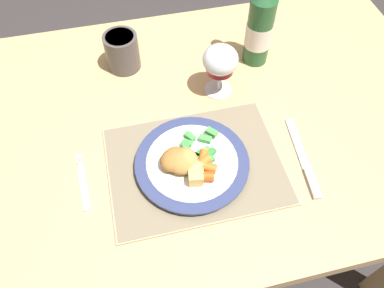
{
  "coord_description": "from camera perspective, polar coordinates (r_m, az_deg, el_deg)",
  "views": [
    {
      "loc": [
        -0.13,
        -0.54,
        1.42
      ],
      "look_at": [
        -0.03,
        -0.1,
        0.78
      ],
      "focal_mm": 35.0,
      "sensor_mm": 36.0,
      "label": 1
    }
  ],
  "objects": [
    {
      "name": "ground_plane",
      "position": [
        1.52,
        0.08,
        -13.95
      ],
      "size": [
        6.0,
        6.0,
        0.0
      ],
      "primitive_type": "plane",
      "color": "#383333"
    },
    {
      "name": "dining_table",
      "position": [
        0.95,
        0.13,
        0.24
      ],
      "size": [
        1.27,
        0.8,
        0.74
      ],
      "color": "tan",
      "rests_on": "ground"
    },
    {
      "name": "placemat",
      "position": [
        0.8,
        0.49,
        -3.23
      ],
      "size": [
        0.37,
        0.28,
        0.01
      ],
      "color": "tan",
      "rests_on": "dining_table"
    },
    {
      "name": "dinner_plate",
      "position": [
        0.78,
        0.01,
        -2.95
      ],
      "size": [
        0.24,
        0.24,
        0.02
      ],
      "color": "white",
      "rests_on": "placemat"
    },
    {
      "name": "breaded_croquettes",
      "position": [
        0.76,
        -1.77,
        -2.44
      ],
      "size": [
        0.1,
        0.09,
        0.04
      ],
      "color": "#A87033",
      "rests_on": "dinner_plate"
    },
    {
      "name": "green_beans_pile",
      "position": [
        0.79,
        1.15,
        -0.23
      ],
      "size": [
        0.08,
        0.09,
        0.02
      ],
      "color": "green",
      "rests_on": "dinner_plate"
    },
    {
      "name": "glazed_carrots",
      "position": [
        0.76,
        1.78,
        -3.41
      ],
      "size": [
        0.05,
        0.08,
        0.02
      ],
      "color": "orange",
      "rests_on": "dinner_plate"
    },
    {
      "name": "fork",
      "position": [
        0.8,
        -16.23,
        -6.05
      ],
      "size": [
        0.02,
        0.14,
        0.01
      ],
      "color": "silver",
      "rests_on": "dining_table"
    },
    {
      "name": "table_knife",
      "position": [
        0.83,
        16.84,
        -2.87
      ],
      "size": [
        0.04,
        0.21,
        0.01
      ],
      "color": "silver",
      "rests_on": "dining_table"
    },
    {
      "name": "wine_glass",
      "position": [
        0.87,
        4.33,
        12.36
      ],
      "size": [
        0.08,
        0.08,
        0.13
      ],
      "color": "silver",
      "rests_on": "dining_table"
    },
    {
      "name": "bottle",
      "position": [
        0.96,
        10.33,
        17.31
      ],
      "size": [
        0.07,
        0.07,
        0.28
      ],
      "color": "#23562D",
      "rests_on": "dining_table"
    },
    {
      "name": "roast_potatoes",
      "position": [
        0.74,
        0.64,
        -4.61
      ],
      "size": [
        0.04,
        0.05,
        0.03
      ],
      "color": "#E5BC66",
      "rests_on": "dinner_plate"
    },
    {
      "name": "drinking_cup",
      "position": [
        0.98,
        -10.6,
        13.76
      ],
      "size": [
        0.08,
        0.08,
        0.1
      ],
      "color": "#4C4747",
      "rests_on": "dining_table"
    }
  ]
}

